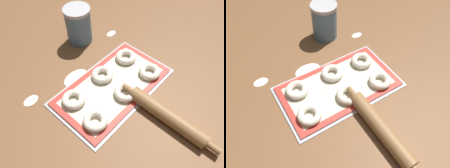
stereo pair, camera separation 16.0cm
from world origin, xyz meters
TOP-DOWN VIEW (x-y plane):
  - ground_plane at (0.00, 0.00)m, footprint 2.80×2.80m
  - baking_tray at (-0.00, -0.02)m, footprint 0.50×0.29m
  - baking_mat at (-0.00, -0.02)m, footprint 0.48×0.26m
  - bagel_front_left at (-0.17, -0.09)m, footprint 0.09×0.09m
  - bagel_front_center at (0.00, -0.09)m, footprint 0.09×0.09m
  - bagel_front_right at (0.15, -0.09)m, footprint 0.09×0.09m
  - bagel_back_left at (-0.16, 0.04)m, footprint 0.09×0.09m
  - bagel_back_center at (0.01, 0.05)m, footprint 0.09×0.09m
  - bagel_back_right at (0.16, 0.04)m, footprint 0.09×0.09m
  - flour_canister at (0.12, 0.31)m, footprint 0.13×0.13m
  - rolling_pin at (0.02, -0.27)m, footprint 0.06×0.42m
  - flour_patch_near at (-0.27, 0.18)m, footprint 0.06×0.04m
  - flour_patch_far at (-0.07, 0.14)m, footprint 0.12×0.07m
  - flour_patch_side at (0.26, 0.22)m, footprint 0.06×0.03m

SIDE VIEW (x-z plane):
  - ground_plane at x=0.00m, z-range 0.00..0.00m
  - flour_patch_near at x=-0.27m, z-range 0.00..0.00m
  - flour_patch_far at x=-0.07m, z-range 0.00..0.00m
  - flour_patch_side at x=0.26m, z-range 0.00..0.00m
  - baking_tray at x=0.00m, z-range 0.00..0.01m
  - baking_mat at x=0.00m, z-range 0.01..0.01m
  - bagel_front_left at x=-0.17m, z-range 0.01..0.04m
  - bagel_front_center at x=0.00m, z-range 0.01..0.04m
  - bagel_front_right at x=0.15m, z-range 0.01..0.04m
  - bagel_back_left at x=-0.16m, z-range 0.01..0.04m
  - bagel_back_center at x=0.01m, z-range 0.01..0.04m
  - bagel_back_right at x=0.16m, z-range 0.01..0.04m
  - rolling_pin at x=0.02m, z-range 0.00..0.06m
  - flour_canister at x=0.12m, z-range 0.00..0.18m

